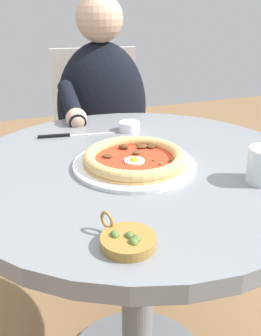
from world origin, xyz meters
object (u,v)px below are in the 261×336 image
ramekin_capers (129,126)px  steak_knife (65,135)px  olive_pan (128,240)px  cafe_chair_diner (99,134)px  dining_table (138,215)px  diner_person (103,155)px  pizza_on_plate (134,160)px

ramekin_capers → steak_knife: bearing=85.5°
olive_pan → cafe_chair_diner: bearing=-12.7°
ramekin_capers → cafe_chair_diner: bearing=-4.9°
steak_knife → dining_table: bearing=-152.7°
diner_person → olive_pan: bearing=166.6°
dining_table → ramekin_capers: (0.25, -0.06, 0.17)m
diner_person → pizza_on_plate: bearing=171.0°
pizza_on_plate → diner_person: size_ratio=0.26×
dining_table → cafe_chair_diner: 0.81m
ramekin_capers → diner_person: 0.48m
ramekin_capers → cafe_chair_diner: cafe_chair_diner is taller
ramekin_capers → diner_person: diner_person is taller
steak_knife → olive_pan: olive_pan is taller
pizza_on_plate → olive_pan: olive_pan is taller
pizza_on_plate → ramekin_capers: (0.26, -0.08, -0.00)m
dining_table → pizza_on_plate: bearing=129.8°
pizza_on_plate → steak_knife: size_ratio=1.32×
dining_table → olive_pan: olive_pan is taller
dining_table → pizza_on_plate: (-0.01, 0.02, 0.17)m
pizza_on_plate → steak_knife: bearing=23.3°
olive_pan → diner_person: (0.97, -0.23, -0.25)m
pizza_on_plate → steak_knife: 0.30m
pizza_on_plate → ramekin_capers: bearing=-17.0°
dining_table → pizza_on_plate: pizza_on_plate is taller
ramekin_capers → diner_person: size_ratio=0.06×
dining_table → ramekin_capers: 0.30m
diner_person → cafe_chair_diner: size_ratio=1.25×
steak_knife → pizza_on_plate: bearing=-156.7°
dining_table → diner_person: diner_person is taller
cafe_chair_diner → dining_table: bearing=172.1°
pizza_on_plate → diner_person: diner_person is taller
steak_knife → cafe_chair_diner: (0.54, -0.25, -0.20)m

